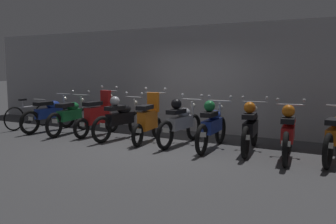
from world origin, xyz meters
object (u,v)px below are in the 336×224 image
(motorbike_slot_4, at_px, (148,120))
(bicycle, at_px, (29,116))
(motorbike_slot_5, at_px, (181,122))
(motorbike_slot_1, at_px, (70,116))
(motorbike_slot_8, at_px, (288,132))
(motorbike_slot_9, at_px, (335,136))
(motorbike_slot_6, at_px, (212,125))
(motorbike_slot_3, at_px, (120,118))
(motorbike_slot_2, at_px, (98,115))
(motorbike_slot_0, at_px, (50,114))
(motorbike_slot_7, at_px, (251,127))

(motorbike_slot_4, height_order, bicycle, motorbike_slot_4)
(motorbike_slot_5, height_order, bicycle, motorbike_slot_5)
(motorbike_slot_1, distance_m, motorbike_slot_5, 3.28)
(motorbike_slot_4, height_order, motorbike_slot_8, motorbike_slot_4)
(bicycle, bearing_deg, motorbike_slot_9, 0.94)
(motorbike_slot_6, distance_m, motorbike_slot_9, 2.46)
(motorbike_slot_3, relative_size, motorbike_slot_6, 1.00)
(motorbike_slot_1, height_order, motorbike_slot_9, motorbike_slot_1)
(motorbike_slot_3, xyz_separation_m, motorbike_slot_9, (4.91, 0.16, -0.04))
(motorbike_slot_2, distance_m, motorbike_slot_6, 3.27)
(motorbike_slot_6, height_order, motorbike_slot_8, same)
(motorbike_slot_5, bearing_deg, motorbike_slot_4, -173.91)
(bicycle, bearing_deg, motorbike_slot_0, -2.81)
(motorbike_slot_6, distance_m, motorbike_slot_7, 0.83)
(motorbike_slot_6, bearing_deg, bicycle, -179.90)
(motorbike_slot_2, height_order, motorbike_slot_6, motorbike_slot_2)
(bicycle, bearing_deg, motorbike_slot_1, -2.75)
(motorbike_slot_0, bearing_deg, motorbike_slot_4, 0.81)
(motorbike_slot_3, distance_m, bicycle, 3.36)
(motorbike_slot_9, relative_size, bicycle, 1.13)
(motorbike_slot_9, bearing_deg, motorbike_slot_1, -178.09)
(motorbike_slot_4, bearing_deg, motorbike_slot_6, 0.29)
(motorbike_slot_7, bearing_deg, motorbike_slot_1, -177.38)
(motorbike_slot_1, height_order, motorbike_slot_5, same)
(motorbike_slot_5, height_order, motorbike_slot_9, motorbike_slot_5)
(motorbike_slot_2, xyz_separation_m, motorbike_slot_4, (1.63, -0.10, 0.00))
(motorbike_slot_0, bearing_deg, bicycle, 177.19)
(motorbike_slot_4, xyz_separation_m, bicycle, (-4.16, -0.00, -0.17))
(motorbike_slot_5, relative_size, motorbike_slot_6, 1.00)
(motorbike_slot_6, height_order, bicycle, motorbike_slot_6)
(motorbike_slot_7, bearing_deg, motorbike_slot_4, -176.73)
(motorbike_slot_3, height_order, motorbike_slot_9, motorbike_slot_3)
(motorbike_slot_0, bearing_deg, motorbike_slot_9, 1.40)
(motorbike_slot_0, relative_size, motorbike_slot_3, 1.00)
(bicycle, bearing_deg, motorbike_slot_6, 0.10)
(motorbike_slot_3, bearing_deg, motorbike_slot_4, 1.78)
(motorbike_slot_0, bearing_deg, motorbike_slot_3, 0.49)
(bicycle, bearing_deg, motorbike_slot_3, -0.40)
(motorbike_slot_6, relative_size, motorbike_slot_9, 1.00)
(motorbike_slot_1, distance_m, motorbike_slot_8, 5.73)
(motorbike_slot_0, distance_m, bicycle, 0.91)
(motorbike_slot_7, bearing_deg, motorbike_slot_5, -178.17)
(bicycle, bearing_deg, motorbike_slot_7, 1.23)
(motorbike_slot_7, relative_size, motorbike_slot_9, 0.99)
(motorbike_slot_9, bearing_deg, motorbike_slot_3, -178.14)
(motorbike_slot_0, height_order, motorbike_slot_3, motorbike_slot_3)
(motorbike_slot_7, distance_m, motorbike_slot_9, 1.64)
(motorbike_slot_6, height_order, motorbike_slot_9, motorbike_slot_6)
(motorbike_slot_0, xyz_separation_m, motorbike_slot_2, (1.64, 0.15, 0.04))
(motorbike_slot_5, distance_m, motorbike_slot_8, 2.46)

